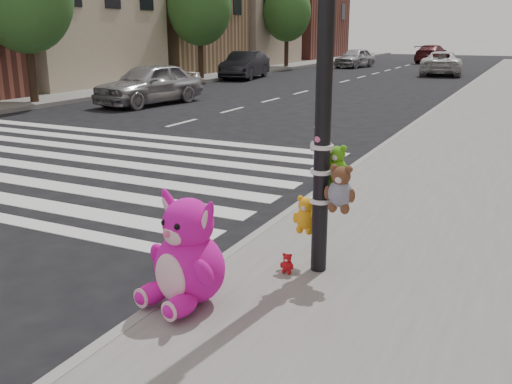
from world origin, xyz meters
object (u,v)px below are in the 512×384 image
Objects in this scene: car_white_near at (441,63)px; car_silver_far at (149,84)px; signal_pole at (326,120)px; car_dark_far at (245,65)px; red_teddy at (287,263)px; pink_bunny at (187,259)px.

car_silver_far is at bearing 61.69° from car_white_near.
signal_pole is 0.95× the size of car_silver_far.
red_teddy is at bearing -70.52° from car_dark_far.
car_dark_far is 0.90× the size of car_white_near.
signal_pole is at bearing 70.90° from pink_bunny.
pink_bunny is 4.81× the size of red_teddy.
red_teddy is at bearing 88.35° from car_white_near.
car_silver_far reaches higher than car_white_near.
pink_bunny reaches higher than red_teddy.
signal_pole is 0.83× the size of car_white_near.
signal_pole reaches higher than red_teddy.
signal_pole reaches higher than car_white_near.
car_silver_far is at bearing 132.95° from signal_pole.
signal_pole is 18.38× the size of red_teddy.
car_silver_far is 0.88× the size of car_white_near.
car_silver_far reaches higher than pink_bunny.
car_dark_far is at bearing 130.77° from pink_bunny.
signal_pole reaches higher than car_dark_far.
signal_pole reaches higher than car_silver_far.
red_teddy is 15.31m from car_silver_far.
red_teddy is at bearing -137.45° from signal_pole.
car_white_near is at bearing 91.21° from red_teddy.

